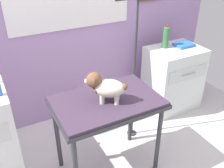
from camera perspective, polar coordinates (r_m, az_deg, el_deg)
The scene contains 7 objects.
rear_wall_panel at distance 3.08m, azimuth -9.50°, elevation 12.10°, with size 4.00×0.11×2.30m.
grooming_table at distance 2.32m, azimuth -1.11°, elevation -5.31°, with size 0.95×0.63×0.84m.
grooming_arm at distance 2.78m, azimuth 4.76°, elevation 0.98°, with size 0.29×0.11×1.61m.
dog at distance 2.18m, azimuth -1.58°, elevation -0.59°, with size 0.35×0.29×0.27m.
cabinet_right at distance 3.56m, azimuth 13.22°, elevation 1.24°, with size 0.68×0.54×0.85m.
soda_bottle at distance 3.33m, azimuth 11.83°, elevation 10.10°, with size 0.08×0.08×0.30m.
supply_tray at distance 3.48m, azimuth 15.57°, elevation 8.35°, with size 0.24×0.18×0.04m.
Camera 1 is at (-0.91, -1.52, 2.08)m, focal length 41.42 mm.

